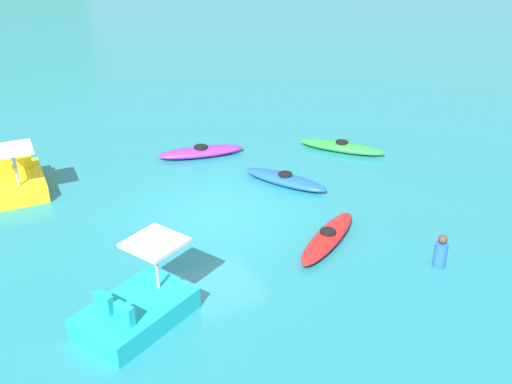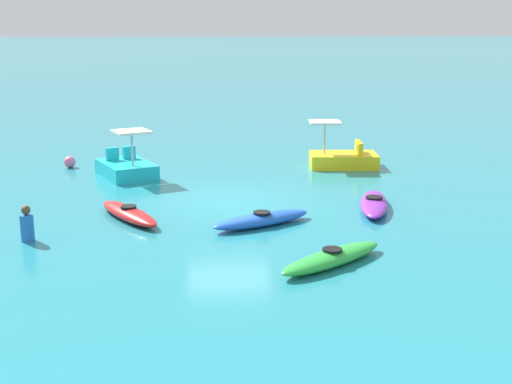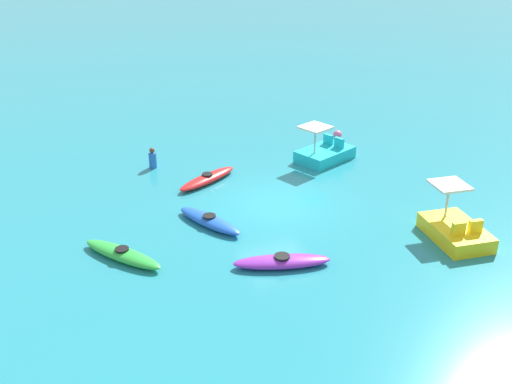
% 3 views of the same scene
% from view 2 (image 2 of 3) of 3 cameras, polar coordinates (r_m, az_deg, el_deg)
% --- Properties ---
extents(ground_plane, '(600.00, 600.00, 0.00)m').
position_cam_2_polar(ground_plane, '(20.43, -2.31, -0.64)').
color(ground_plane, teal).
extents(kayak_blue, '(1.95, 2.84, 0.37)m').
position_cam_2_polar(kayak_blue, '(17.75, 0.48, -2.28)').
color(kayak_blue, blue).
rests_on(kayak_blue, ground_plane).
extents(kayak_purple, '(3.04, 1.43, 0.37)m').
position_cam_2_polar(kayak_purple, '(19.59, 9.72, -0.96)').
color(kayak_purple, purple).
rests_on(kayak_purple, ground_plane).
extents(kayak_red, '(2.87, 2.10, 0.37)m').
position_cam_2_polar(kayak_red, '(18.64, -10.47, -1.74)').
color(kayak_red, red).
rests_on(kayak_red, ground_plane).
extents(kayak_green, '(2.40, 2.80, 0.37)m').
position_cam_2_polar(kayak_green, '(14.98, 6.30, -5.42)').
color(kayak_green, green).
rests_on(kayak_green, ground_plane).
extents(pedal_boat_cyan, '(2.81, 2.36, 1.68)m').
position_cam_2_polar(pedal_boat_cyan, '(23.86, -10.66, 2.05)').
color(pedal_boat_cyan, '#19B7C6').
rests_on(pedal_boat_cyan, ground_plane).
extents(pedal_boat_yellow, '(1.69, 2.55, 1.68)m').
position_cam_2_polar(pedal_boat_yellow, '(25.27, 7.19, 2.81)').
color(pedal_boat_yellow, yellow).
rests_on(pedal_boat_yellow, ground_plane).
extents(buoy_pink, '(0.41, 0.41, 0.41)m').
position_cam_2_polar(buoy_pink, '(25.88, -15.13, 2.41)').
color(buoy_pink, pink).
rests_on(buoy_pink, ground_plane).
extents(person_near_shore, '(0.35, 0.35, 0.88)m').
position_cam_2_polar(person_near_shore, '(17.31, -18.40, -2.65)').
color(person_near_shore, blue).
rests_on(person_near_shore, ground_plane).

